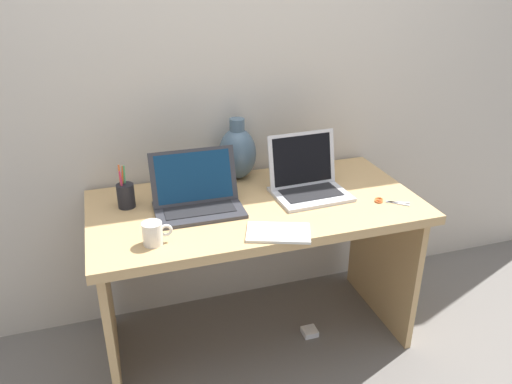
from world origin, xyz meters
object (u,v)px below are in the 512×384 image
(pen_cup, at_px, (126,195))
(power_brick, at_px, (310,332))
(green_vase, at_px, (238,152))
(scissors, at_px, (386,201))
(coffee_mug, at_px, (153,233))
(notebook_stack, at_px, (278,233))
(laptop_right, at_px, (307,178))
(laptop_left, at_px, (197,194))

(pen_cup, bearing_deg, power_brick, -13.79)
(pen_cup, xyz_separation_m, power_brick, (0.78, -0.19, -0.77))
(green_vase, distance_m, scissors, 0.70)
(green_vase, xyz_separation_m, coffee_mug, (-0.46, -0.50, -0.08))
(scissors, bearing_deg, notebook_stack, -167.41)
(coffee_mug, distance_m, power_brick, 1.05)
(green_vase, bearing_deg, pen_cup, -163.25)
(green_vase, height_order, power_brick, green_vase)
(green_vase, relative_size, coffee_mug, 2.61)
(coffee_mug, bearing_deg, laptop_right, 19.49)
(laptop_right, height_order, green_vase, green_vase)
(coffee_mug, xyz_separation_m, scissors, (0.99, 0.05, -0.04))
(laptop_right, height_order, notebook_stack, laptop_right)
(green_vase, relative_size, scissors, 2.08)
(coffee_mug, relative_size, pen_cup, 0.58)
(notebook_stack, height_order, scissors, notebook_stack)
(laptop_right, xyz_separation_m, notebook_stack, (-0.25, -0.32, -0.06))
(notebook_stack, bearing_deg, laptop_right, 52.10)
(laptop_left, xyz_separation_m, pen_cup, (-0.28, 0.10, -0.01))
(power_brick, bearing_deg, laptop_right, 94.82)
(laptop_left, distance_m, coffee_mug, 0.32)
(laptop_right, relative_size, notebook_stack, 1.37)
(laptop_left, xyz_separation_m, power_brick, (0.50, -0.10, -0.78))
(laptop_left, bearing_deg, pen_cup, 160.91)
(notebook_stack, distance_m, coffee_mug, 0.46)
(scissors, bearing_deg, laptop_left, 166.27)
(laptop_right, height_order, coffee_mug, laptop_right)
(scissors, bearing_deg, pen_cup, 164.83)
(scissors, height_order, power_brick, scissors)
(pen_cup, bearing_deg, laptop_right, -6.48)
(coffee_mug, bearing_deg, green_vase, 47.32)
(laptop_right, height_order, pen_cup, laptop_right)
(notebook_stack, distance_m, scissors, 0.55)
(laptop_left, bearing_deg, notebook_stack, -51.44)
(green_vase, xyz_separation_m, pen_cup, (-0.53, -0.16, -0.07))
(coffee_mug, distance_m, scissors, 0.99)
(laptop_right, bearing_deg, laptop_left, -178.98)
(pen_cup, height_order, scissors, pen_cup)
(laptop_left, distance_m, laptop_right, 0.50)
(laptop_right, distance_m, power_brick, 0.79)
(laptop_left, xyz_separation_m, green_vase, (0.25, 0.26, 0.06))
(coffee_mug, distance_m, pen_cup, 0.34)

